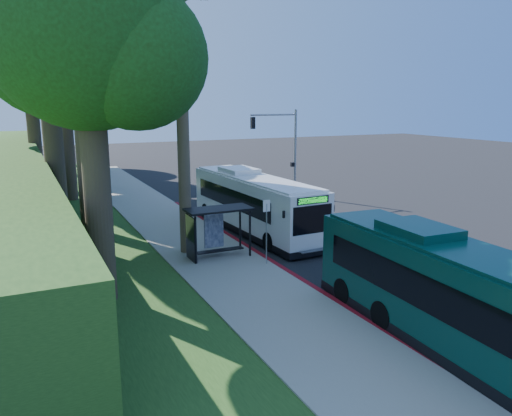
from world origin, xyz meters
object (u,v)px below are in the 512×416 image
teal_bus (457,296)px  pickup (254,191)px  bus_shelter (213,223)px  white_bus (253,202)px

teal_bus → pickup: size_ratio=2.11×
bus_shelter → pickup: bus_shelter is taller
bus_shelter → pickup: bearing=56.6°
bus_shelter → white_bus: bearing=44.1°
white_bus → pickup: (3.97, 8.27, -0.96)m
bus_shelter → white_bus: size_ratio=0.26×
white_bus → teal_bus: (-0.60, -15.86, -0.00)m
teal_bus → pickup: (4.57, 24.12, -0.95)m
pickup → bus_shelter: bearing=-105.3°
bus_shelter → teal_bus: 12.42m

